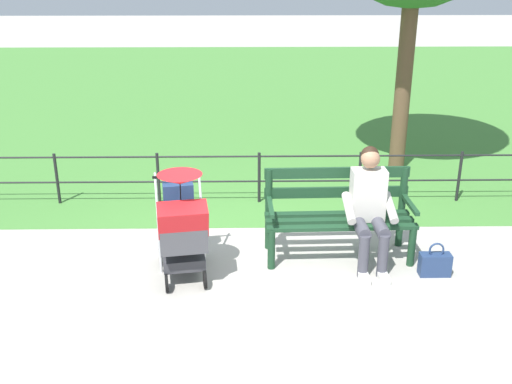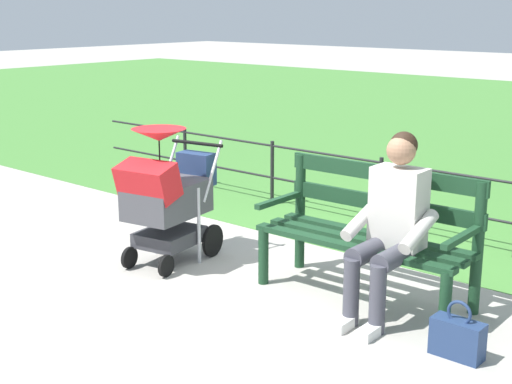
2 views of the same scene
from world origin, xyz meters
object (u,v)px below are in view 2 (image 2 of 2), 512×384
object	(u,v)px
person_on_bench	(390,221)
stroller	(167,194)
handbag	(457,338)
park_bench	(370,227)

from	to	relation	value
person_on_bench	stroller	bearing A→B (deg)	7.84
person_on_bench	handbag	xyz separation A→B (m)	(-0.66, 0.29, -0.55)
park_bench	stroller	size ratio (longest dim) A/B	1.40
person_on_bench	handbag	size ratio (longest dim) A/B	3.45
park_bench	stroller	distance (m)	1.73
park_bench	stroller	world-z (taller)	stroller
park_bench	handbag	bearing A→B (deg)	151.93
person_on_bench	stroller	size ratio (longest dim) A/B	1.11
park_bench	handbag	size ratio (longest dim) A/B	4.36
stroller	handbag	world-z (taller)	stroller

